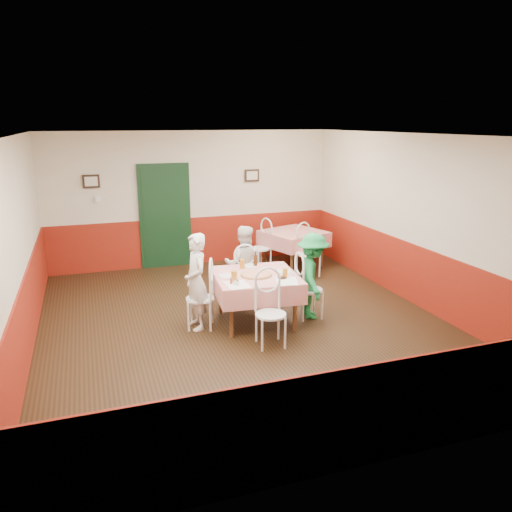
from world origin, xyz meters
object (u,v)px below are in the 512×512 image
object	(u,v)px
pizza	(256,275)
second_table	(293,249)
main_table	(256,299)
chair_second_b	(309,254)
chair_left	(200,299)
chair_right	(309,290)
chair_far	(244,278)
wallet	(282,278)
glass_b	(285,273)
glass_a	(234,276)
diner_right	(313,276)
diner_left	(196,282)
glass_c	(242,264)
chair_second_a	(260,249)
beer_bottle	(255,260)
chair_near	(271,315)
diner_far	(243,265)

from	to	relation	value
pizza	second_table	bearing A→B (deg)	56.69
main_table	chair_second_b	bearing A→B (deg)	47.01
chair_left	chair_right	xyz separation A→B (m)	(1.69, -0.16, 0.00)
chair_far	wallet	size ratio (longest dim) A/B	8.18
glass_b	glass_a	bearing A→B (deg)	174.88
chair_second_b	diner_right	size ratio (longest dim) A/B	0.67
chair_left	second_table	bearing A→B (deg)	153.55
glass_b	diner_left	world-z (taller)	diner_left
glass_c	wallet	bearing A→B (deg)	-61.04
main_table	wallet	distance (m)	0.58
glass_c	diner_right	world-z (taller)	diner_right
chair_second_a	diner_left	distance (m)	3.15
chair_right	glass_b	distance (m)	0.65
chair_left	pizza	xyz separation A→B (m)	(0.83, -0.13, 0.32)
main_table	diner_right	bearing A→B (deg)	-5.41
chair_second_a	pizza	world-z (taller)	chair_second_a
chair_left	chair_second_b	distance (m)	3.13
glass_a	beer_bottle	bearing A→B (deg)	49.30
chair_near	diner_far	world-z (taller)	diner_far
chair_second_a	diner_left	world-z (taller)	diner_left
chair_far	chair_near	xyz separation A→B (m)	(-0.16, -1.69, 0.00)
chair_far	diner_left	bearing A→B (deg)	49.46
main_table	chair_second_a	distance (m)	2.78
chair_second_b	chair_left	bearing A→B (deg)	-164.27
glass_c	glass_b	bearing A→B (deg)	-55.77
chair_second_b	diner_left	distance (m)	3.18
beer_bottle	glass_c	bearing A→B (deg)	-171.91
chair_right	pizza	distance (m)	0.92
chair_left	glass_b	world-z (taller)	chair_left
diner_left	chair_right	bearing A→B (deg)	80.34
second_table	diner_left	xyz separation A→B (m)	(-2.62, -2.52, 0.34)
main_table	diner_far	world-z (taller)	diner_far
glass_a	diner_right	bearing A→B (deg)	5.36
second_table	chair_near	distance (m)	3.90
chair_near	diner_far	xyz separation A→B (m)	(0.16, 1.74, 0.21)
main_table	chair_second_b	xyz separation A→B (m)	(1.73, 1.85, 0.08)
main_table	chair_far	world-z (taller)	chair_far
chair_right	glass_a	size ratio (longest dim) A/B	5.83
chair_near	diner_left	bearing A→B (deg)	136.17
diner_left	second_table	bearing A→B (deg)	129.58
chair_right	diner_far	distance (m)	1.26
chair_left	diner_far	world-z (taller)	diner_far
chair_right	diner_left	xyz separation A→B (m)	(-1.74, 0.16, 0.27)
chair_second_a	pizza	distance (m)	2.85
diner_far	glass_c	bearing A→B (deg)	90.47
chair_second_a	glass_a	bearing A→B (deg)	-45.02
pizza	diner_right	xyz separation A→B (m)	(0.91, -0.04, -0.10)
glass_c	chair_second_a	bearing A→B (deg)	64.21
chair_right	chair_far	xyz separation A→B (m)	(-0.77, 0.93, 0.00)
chair_second_a	beer_bottle	world-z (taller)	beer_bottle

